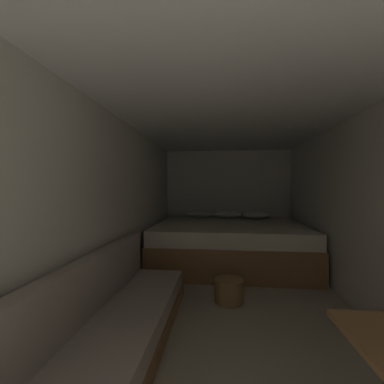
# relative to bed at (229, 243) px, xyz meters

# --- Properties ---
(ground_plane) EXTENTS (7.60, 7.60, 0.00)m
(ground_plane) POSITION_rel_bed_xyz_m (0.00, -1.81, -0.35)
(ground_plane) COLOR #A39984
(wall_back) EXTENTS (2.61, 0.05, 2.04)m
(wall_back) POSITION_rel_bed_xyz_m (0.00, 1.01, 0.67)
(wall_back) COLOR silver
(wall_back) RESTS_ON ground
(wall_left) EXTENTS (0.05, 5.60, 2.04)m
(wall_left) POSITION_rel_bed_xyz_m (-1.28, -1.81, 0.67)
(wall_left) COLOR silver
(wall_left) RESTS_ON ground
(wall_right) EXTENTS (0.05, 5.60, 2.04)m
(wall_right) POSITION_rel_bed_xyz_m (1.28, -1.81, 0.67)
(wall_right) COLOR silver
(wall_right) RESTS_ON ground
(ceiling_slab) EXTENTS (2.61, 5.60, 0.05)m
(ceiling_slab) POSITION_rel_bed_xyz_m (0.00, -1.81, 1.72)
(ceiling_slab) COLOR white
(ceiling_slab) RESTS_ON wall_left
(bed) EXTENTS (2.39, 1.91, 0.83)m
(bed) POSITION_rel_bed_xyz_m (0.00, 0.00, 0.00)
(bed) COLOR olive
(bed) RESTS_ON ground
(sofa_left) EXTENTS (0.66, 2.99, 0.72)m
(sofa_left) POSITION_rel_bed_xyz_m (-0.97, -2.78, -0.13)
(sofa_left) COLOR olive
(sofa_left) RESTS_ON ground
(wicker_basket) EXTENTS (0.32, 0.32, 0.25)m
(wicker_basket) POSITION_rel_bed_xyz_m (-0.05, -1.44, -0.22)
(wicker_basket) COLOR olive
(wicker_basket) RESTS_ON ground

